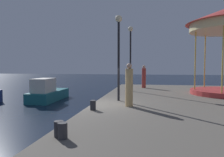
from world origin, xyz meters
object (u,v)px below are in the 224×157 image
(motorboat_teal, at_px, (47,93))
(person_far_corner, at_px, (144,77))
(person_near_carousel, at_px, (129,86))
(bollard_north, at_px, (63,131))
(lamp_post_mid_promenade, at_px, (119,43))
(bollard_south, at_px, (93,105))
(lamp_post_far_end, at_px, (130,48))
(bollard_center, at_px, (59,129))

(motorboat_teal, xyz_separation_m, person_far_corner, (7.17, 3.10, 1.07))
(person_far_corner, bearing_deg, person_near_carousel, -93.38)
(bollard_north, distance_m, person_near_carousel, 4.69)
(lamp_post_mid_promenade, bearing_deg, bollard_south, -106.00)
(lamp_post_far_end, xyz_separation_m, bollard_south, (-0.96, -6.96, -2.97))
(bollard_center, bearing_deg, lamp_post_far_end, 84.60)
(motorboat_teal, xyz_separation_m, bollard_north, (5.42, -9.80, 0.37))
(lamp_post_far_end, xyz_separation_m, person_far_corner, (0.93, 2.51, -2.27))
(lamp_post_far_end, relative_size, person_near_carousel, 2.42)
(bollard_south, xyz_separation_m, bollard_north, (0.15, -3.43, 0.00))
(bollard_south, bearing_deg, lamp_post_far_end, 82.18)
(lamp_post_far_end, bearing_deg, bollard_center, -95.40)
(motorboat_teal, xyz_separation_m, lamp_post_mid_promenade, (5.99, -3.88, 3.18))
(motorboat_teal, distance_m, person_near_carousel, 8.61)
(bollard_center, height_order, person_near_carousel, person_near_carousel)
(lamp_post_mid_promenade, bearing_deg, bollard_north, -95.47)
(lamp_post_mid_promenade, bearing_deg, person_near_carousel, -64.96)
(bollard_south, xyz_separation_m, person_near_carousel, (1.39, 1.03, 0.71))
(person_far_corner, bearing_deg, bollard_south, -101.29)
(bollard_south, relative_size, bollard_north, 1.00)
(bollard_north, relative_size, bollard_center, 1.00)
(person_far_corner, bearing_deg, bollard_center, -98.48)
(lamp_post_far_end, height_order, person_far_corner, lamp_post_far_end)
(lamp_post_far_end, xyz_separation_m, bollard_north, (-0.81, -10.40, -2.97))
(bollard_center, bearing_deg, person_far_corner, 81.52)
(motorboat_teal, bearing_deg, person_near_carousel, -38.68)
(bollard_center, bearing_deg, motorboat_teal, 118.56)
(lamp_post_far_end, distance_m, bollard_south, 7.63)
(bollard_south, bearing_deg, bollard_north, -87.56)
(person_far_corner, bearing_deg, motorboat_teal, -156.62)
(lamp_post_mid_promenade, height_order, bollard_south, lamp_post_mid_promenade)
(lamp_post_mid_promenade, distance_m, bollard_south, 3.82)
(lamp_post_far_end, xyz_separation_m, bollard_center, (-0.97, -10.26, -2.97))
(lamp_post_mid_promenade, height_order, lamp_post_far_end, lamp_post_far_end)
(motorboat_teal, relative_size, bollard_north, 10.85)
(lamp_post_far_end, bearing_deg, person_near_carousel, -85.80)
(bollard_south, bearing_deg, person_near_carousel, 36.59)
(lamp_post_mid_promenade, xyz_separation_m, bollard_north, (-0.57, -5.92, -2.81))
(bollard_north, bearing_deg, person_far_corner, 82.30)
(bollard_north, xyz_separation_m, bollard_center, (-0.16, 0.13, 0.00))
(bollard_south, xyz_separation_m, bollard_center, (-0.01, -3.30, 0.00))
(bollard_north, bearing_deg, bollard_center, 139.87)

